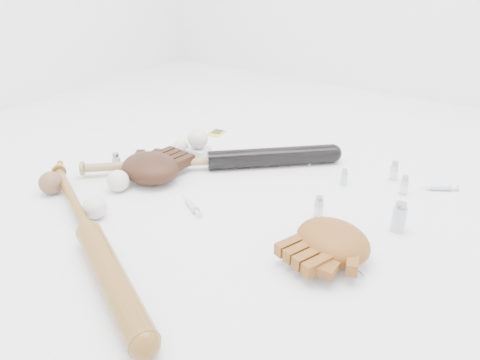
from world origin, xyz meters
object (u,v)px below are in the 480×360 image
Objects in this scene: pedestal at (199,153)px; bat_dark at (211,161)px; glove_dark at (151,167)px; bat_wood at (90,234)px.

bat_dark is at bearing -28.43° from pedestal.
bat_dark is 3.73× the size of glove_dark.
bat_dark is 0.12m from pedestal.
bat_dark is 0.59m from bat_wood.
pedestal is at bearing 127.13° from bat_wood.
bat_wood is at bearing -64.03° from glove_dark.
bat_wood reaches higher than pedestal.
glove_dark is 0.25m from pedestal.
glove_dark is 3.54× the size of pedestal.
glove_dark reaches higher than pedestal.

